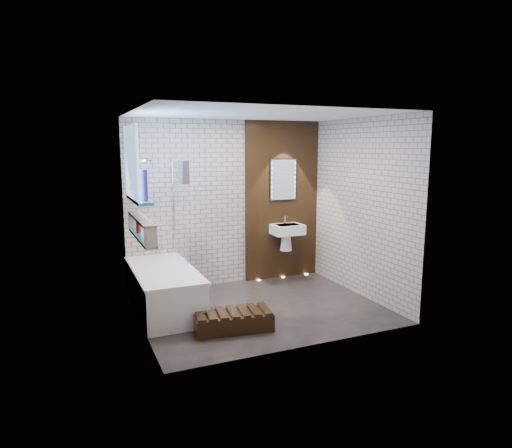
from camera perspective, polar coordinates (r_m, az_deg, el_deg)
name	(u,v)px	position (r m, az deg, el deg)	size (l,w,h in m)	color
ground	(260,308)	(6.33, 0.54, -10.53)	(3.20, 3.20, 0.00)	black
room_shell	(260,215)	(6.00, 0.56, 1.19)	(3.24, 3.20, 2.60)	tan
walnut_panel	(282,201)	(7.54, 3.30, 2.94)	(1.30, 0.06, 2.60)	black
clerestory_window	(133,170)	(5.85, -15.19, 6.54)	(0.18, 1.00, 0.94)	#7FADE0
display_niche	(142,228)	(5.73, -14.20, -0.53)	(0.14, 1.30, 0.26)	teal
bathtub	(164,289)	(6.29, -11.52, -8.05)	(0.79, 1.74, 0.70)	white
bath_screen	(180,211)	(6.56, -9.57, 1.62)	(0.01, 0.78, 1.40)	white
towel	(184,172)	(6.23, -9.08, 6.47)	(0.09, 0.24, 0.31)	#2A2522
shower_head	(146,160)	(6.48, -13.61, 7.77)	(0.18, 0.18, 0.02)	silver
washbasin	(287,233)	(7.45, 3.93, -1.13)	(0.50, 0.36, 0.58)	white
led_mirror	(283,180)	(7.47, 3.45, 5.58)	(0.50, 0.02, 0.70)	black
walnut_step	(233,321)	(5.61, -2.93, -12.13)	(0.93, 0.42, 0.21)	black
niche_bottles	(143,232)	(5.63, -14.01, -1.03)	(0.06, 0.69, 0.16)	#9C3F18
sill_vases	(140,188)	(5.89, -14.44, 4.39)	(0.21, 0.59, 0.38)	#15153B
floor_uplights	(283,277)	(7.74, 3.43, -6.68)	(0.96, 0.06, 0.01)	#FFD899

